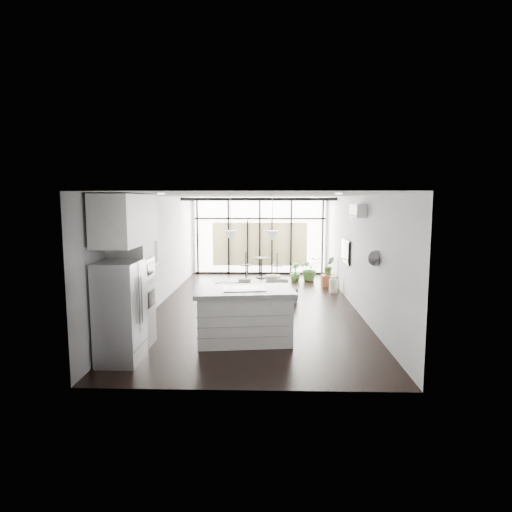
# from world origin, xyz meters

# --- Properties ---
(floor) EXTENTS (5.00, 10.00, 0.00)m
(floor) POSITION_xyz_m (0.00, 0.00, 0.00)
(floor) COLOR black
(floor) RESTS_ON ground
(ceiling) EXTENTS (5.00, 10.00, 0.00)m
(ceiling) POSITION_xyz_m (0.00, 0.00, 2.80)
(ceiling) COLOR white
(ceiling) RESTS_ON ground
(wall_left) EXTENTS (0.02, 10.00, 2.80)m
(wall_left) POSITION_xyz_m (-2.50, 0.00, 1.40)
(wall_left) COLOR white
(wall_left) RESTS_ON ground
(wall_right) EXTENTS (0.02, 10.00, 2.80)m
(wall_right) POSITION_xyz_m (2.50, 0.00, 1.40)
(wall_right) COLOR white
(wall_right) RESTS_ON ground
(wall_back) EXTENTS (5.00, 0.02, 2.80)m
(wall_back) POSITION_xyz_m (0.00, 5.00, 1.40)
(wall_back) COLOR white
(wall_back) RESTS_ON ground
(wall_front) EXTENTS (5.00, 0.02, 2.80)m
(wall_front) POSITION_xyz_m (0.00, -5.00, 1.40)
(wall_front) COLOR white
(wall_front) RESTS_ON ground
(glazing) EXTENTS (5.00, 0.20, 2.80)m
(glazing) POSITION_xyz_m (0.00, 4.88, 1.40)
(glazing) COLOR black
(glazing) RESTS_ON ground
(skylight) EXTENTS (4.70, 1.90, 0.06)m
(skylight) POSITION_xyz_m (0.00, 4.00, 2.77)
(skylight) COLOR white
(skylight) RESTS_ON ceiling
(neighbour_building) EXTENTS (3.50, 0.02, 1.60)m
(neighbour_building) POSITION_xyz_m (0.00, 4.95, 1.10)
(neighbour_building) COLOR beige
(neighbour_building) RESTS_ON ground
(island) EXTENTS (1.98, 1.32, 1.02)m
(island) POSITION_xyz_m (-0.13, -2.86, 0.51)
(island) COLOR white
(island) RESTS_ON floor
(cooktop) EXTENTS (0.85, 0.62, 0.01)m
(cooktop) POSITION_xyz_m (-0.13, -2.86, 1.03)
(cooktop) COLOR black
(cooktop) RESTS_ON island
(fridge) EXTENTS (0.65, 0.82, 1.69)m
(fridge) POSITION_xyz_m (-2.12, -3.95, 0.84)
(fridge) COLOR #AAAAAF
(fridge) RESTS_ON floor
(appliance_column) EXTENTS (0.68, 0.71, 2.64)m
(appliance_column) POSITION_xyz_m (-2.18, -3.15, 1.32)
(appliance_column) COLOR white
(appliance_column) RESTS_ON floor
(upper_cabinets) EXTENTS (0.62, 1.75, 0.86)m
(upper_cabinets) POSITION_xyz_m (-2.12, -3.50, 2.35)
(upper_cabinets) COLOR white
(upper_cabinets) RESTS_ON wall_left
(pendant_left) EXTENTS (0.26, 0.26, 0.18)m
(pendant_left) POSITION_xyz_m (-0.40, -2.65, 2.02)
(pendant_left) COLOR white
(pendant_left) RESTS_ON ceiling
(pendant_right) EXTENTS (0.26, 0.26, 0.18)m
(pendant_right) POSITION_xyz_m (0.40, -2.65, 2.02)
(pendant_right) COLOR white
(pendant_right) RESTS_ON ceiling
(sofa) EXTENTS (1.90, 0.98, 0.71)m
(sofa) POSITION_xyz_m (0.14, 0.35, 0.36)
(sofa) COLOR #4F5052
(sofa) RESTS_ON floor
(console_bench) EXTENTS (1.51, 0.82, 0.47)m
(console_bench) POSITION_xyz_m (-0.37, 0.48, 0.24)
(console_bench) COLOR brown
(console_bench) RESTS_ON floor
(pouf) EXTENTS (0.49, 0.49, 0.38)m
(pouf) POSITION_xyz_m (0.47, 2.38, 0.19)
(pouf) COLOR beige
(pouf) RESTS_ON floor
(crate) EXTENTS (0.46, 0.46, 0.35)m
(crate) POSITION_xyz_m (2.25, 2.68, 0.17)
(crate) COLOR brown
(crate) RESTS_ON floor
(plant_tall) EXTENTS (0.97, 1.01, 0.63)m
(plant_tall) POSITION_xyz_m (1.73, 3.58, 0.32)
(plant_tall) COLOR #3F6B30
(plant_tall) RESTS_ON floor
(plant_med) EXTENTS (0.65, 0.71, 0.35)m
(plant_med) POSITION_xyz_m (1.23, 3.48, 0.18)
(plant_med) COLOR #3F6B30
(plant_med) RESTS_ON floor
(plant_crate) EXTENTS (0.42, 0.64, 0.26)m
(plant_crate) POSITION_xyz_m (2.25, 2.68, 0.48)
(plant_crate) COLOR #3F6B30
(plant_crate) RESTS_ON crate
(milk_can) EXTENTS (0.25, 0.25, 0.49)m
(milk_can) POSITION_xyz_m (2.24, 1.65, 0.25)
(milk_can) COLOR silver
(milk_can) RESTS_ON floor
(bistro_set) EXTENTS (1.57, 0.71, 0.74)m
(bistro_set) POSITION_xyz_m (0.08, 4.07, 0.37)
(bistro_set) COLOR black
(bistro_set) RESTS_ON floor
(tv) EXTENTS (0.05, 1.10, 0.65)m
(tv) POSITION_xyz_m (2.46, 1.00, 1.30)
(tv) COLOR black
(tv) RESTS_ON wall_right
(ac_unit) EXTENTS (0.22, 0.90, 0.30)m
(ac_unit) POSITION_xyz_m (2.38, -0.80, 2.45)
(ac_unit) COLOR silver
(ac_unit) RESTS_ON wall_right
(framed_art) EXTENTS (0.04, 0.70, 0.90)m
(framed_art) POSITION_xyz_m (-2.47, -0.50, 1.55)
(framed_art) COLOR black
(framed_art) RESTS_ON wall_left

